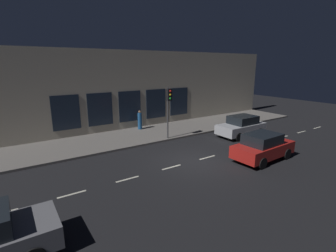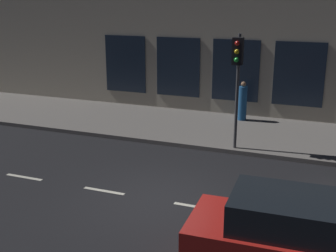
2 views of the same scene
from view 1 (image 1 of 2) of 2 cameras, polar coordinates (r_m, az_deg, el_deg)
ground_plane at (r=14.53m, az=6.08°, el=-8.01°), size 60.00×60.00×0.00m
sidewalk at (r=19.44m, az=-5.74°, el=-2.05°), size 4.50×32.00×0.15m
building_facade at (r=21.09m, az=-9.24°, el=7.95°), size 0.65×32.00×6.55m
lane_centre_line at (r=15.15m, az=9.02°, el=-7.15°), size 0.12×27.20×0.01m
traffic_light at (r=17.55m, az=0.18°, el=5.82°), size 0.45×0.32×3.74m
parked_car_1 at (r=15.40m, az=20.95°, el=-4.49°), size 1.91×3.96×1.58m
parked_car_2 at (r=19.96m, az=16.50°, el=-0.02°), size 1.87×3.90×1.58m
pedestrian_0 at (r=20.74m, az=-6.50°, el=1.24°), size 0.44×0.44×1.58m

